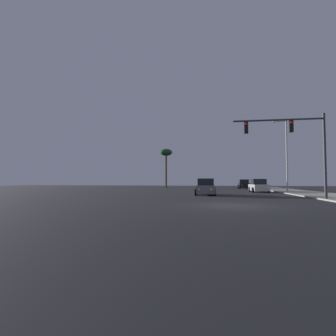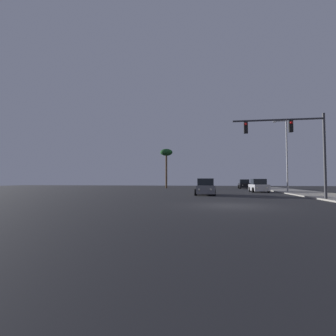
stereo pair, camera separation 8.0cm
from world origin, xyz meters
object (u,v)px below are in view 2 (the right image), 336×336
(car_grey, at_px, (205,187))
(street_lamp, at_px, (286,151))
(car_silver, at_px, (259,186))
(palm_tree_far, at_px, (166,154))
(car_black, at_px, (244,184))
(traffic_light_mast, at_px, (297,139))

(car_grey, distance_m, street_lamp, 13.08)
(car_silver, distance_m, car_grey, 10.06)
(car_silver, relative_size, car_grey, 1.00)
(car_silver, bearing_deg, palm_tree_far, -48.49)
(car_black, height_order, car_grey, same)
(car_grey, height_order, palm_tree_far, palm_tree_far)
(car_silver, bearing_deg, street_lamp, 174.17)
(car_black, relative_size, street_lamp, 0.48)
(traffic_light_mast, distance_m, street_lamp, 13.47)
(car_black, bearing_deg, street_lamp, 103.48)
(traffic_light_mast, bearing_deg, car_black, 90.92)
(car_black, relative_size, car_grey, 1.00)
(car_silver, relative_size, traffic_light_mast, 0.63)
(car_grey, bearing_deg, palm_tree_far, -72.87)
(car_black, height_order, car_silver, same)
(car_silver, bearing_deg, car_grey, 46.88)
(street_lamp, bearing_deg, palm_tree_far, 139.22)
(car_black, xyz_separation_m, street_lamp, (3.18, -15.35, 4.36))
(car_black, relative_size, traffic_light_mast, 0.63)
(car_silver, height_order, street_lamp, street_lamp)
(car_silver, xyz_separation_m, traffic_light_mast, (0.56, -13.39, 3.94))
(car_black, distance_m, traffic_light_mast, 28.81)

